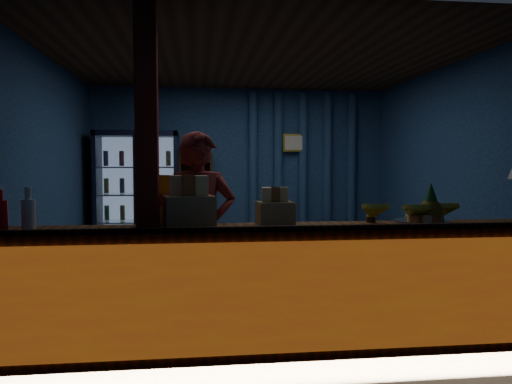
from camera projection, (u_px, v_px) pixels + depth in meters
The scene contains 18 objects.
ground at pixel (257, 287), 5.78m from camera, with size 4.60×4.60×0.00m, color #515154.
room_walls at pixel (257, 151), 5.68m from camera, with size 4.60×4.60×4.60m.
counter at pixel (287, 287), 3.86m from camera, with size 4.40×0.57×0.99m.
support_post at pixel (148, 182), 3.69m from camera, with size 0.16×0.16×2.60m, color maroon.
beverage_cooler at pixel (138, 197), 7.44m from camera, with size 1.20×0.62×1.90m.
bottle_shelf at pixel (196, 204), 7.69m from camera, with size 0.50×0.28×1.60m.
curtain_folds at pixel (303, 171), 7.94m from camera, with size 1.74×0.14×2.50m.
framed_picture at pixel (294, 143), 7.85m from camera, with size 0.36×0.04×0.28m.
shopkeeper at pixel (200, 232), 4.24m from camera, with size 0.62×0.41×1.71m, color maroon.
green_chair at pixel (336, 243), 7.22m from camera, with size 0.59×0.60×0.55m, color #56AB55.
side_table at pixel (285, 245), 7.31m from camera, with size 0.61×0.53×0.55m.
yellow_sign at pixel (171, 200), 3.92m from camera, with size 0.49×0.28×0.39m.
soda_bottles at pixel (3, 214), 3.52m from camera, with size 0.42×0.18×0.32m.
snack_box_left at pixel (189, 209), 3.79m from camera, with size 0.42×0.37×0.39m.
snack_box_centre at pixel (275, 211), 3.94m from camera, with size 0.29×0.25×0.30m.
pastry_tray at pixel (422, 220), 4.04m from camera, with size 0.45×0.45×0.07m.
banana_bunches at pixel (409, 211), 4.06m from camera, with size 0.86×0.32×0.19m.
pineapple at pixel (431, 207), 4.02m from camera, with size 0.19×0.19×0.32m.
Camera 1 is at (-0.69, -5.66, 1.44)m, focal length 35.00 mm.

